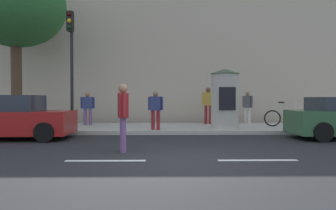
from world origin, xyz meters
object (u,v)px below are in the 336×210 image
at_px(parked_car_silver, 9,118).
at_px(pedestrian_with_backpack, 248,105).
at_px(street_tree, 16,6).
at_px(pedestrian_in_red_top, 208,102).
at_px(pedestrian_near_pole, 123,112).
at_px(bicycle_leaning, 285,118).
at_px(pedestrian_tallest, 156,107).
at_px(traffic_light, 71,51).
at_px(pedestrian_with_bag, 88,106).
at_px(poster_column, 225,98).

bearing_deg(parked_car_silver, pedestrian_with_backpack, 25.17).
bearing_deg(street_tree, pedestrian_in_red_top, 9.16).
height_order(pedestrian_near_pole, bicycle_leaning, pedestrian_near_pole).
height_order(pedestrian_tallest, bicycle_leaning, pedestrian_tallest).
bearing_deg(pedestrian_with_backpack, pedestrian_tallest, -147.53).
bearing_deg(street_tree, pedestrian_near_pole, -47.06).
bearing_deg(traffic_light, bicycle_leaning, 9.82).
bearing_deg(pedestrian_with_bag, bicycle_leaning, -6.18).
distance_m(traffic_light, pedestrian_in_red_top, 6.73).
bearing_deg(poster_column, traffic_light, -174.61).
height_order(pedestrian_with_bag, parked_car_silver, pedestrian_with_bag).
height_order(pedestrian_with_backpack, bicycle_leaning, pedestrian_with_backpack).
xyz_separation_m(pedestrian_with_backpack, pedestrian_in_red_top, (-1.89, 0.02, 0.16)).
relative_size(pedestrian_with_backpack, parked_car_silver, 0.38).
height_order(pedestrian_with_backpack, parked_car_silver, pedestrian_with_backpack).
xyz_separation_m(pedestrian_near_pole, pedestrian_in_red_top, (3.22, 7.06, 0.16)).
xyz_separation_m(street_tree, parked_car_silver, (1.10, -3.02, -4.63)).
height_order(street_tree, pedestrian_tallest, street_tree).
xyz_separation_m(traffic_light, poster_column, (6.02, 0.57, -1.80)).
bearing_deg(bicycle_leaning, poster_column, -161.19).
distance_m(poster_column, pedestrian_tallest, 2.83).
bearing_deg(traffic_light, pedestrian_near_pole, -58.58).
relative_size(traffic_light, pedestrian_with_bag, 3.01).
distance_m(pedestrian_with_backpack, bicycle_leaning, 1.99).
bearing_deg(pedestrian_tallest, parked_car_silver, -162.10).
bearing_deg(parked_car_silver, pedestrian_tallest, 17.90).
bearing_deg(pedestrian_near_pole, traffic_light, 121.42).
xyz_separation_m(poster_column, street_tree, (-8.83, 1.05, 3.97)).
bearing_deg(pedestrian_in_red_top, poster_column, -82.51).
xyz_separation_m(pedestrian_near_pole, parked_car_silver, (-4.20, 2.67, -0.33)).
distance_m(traffic_light, poster_column, 6.31).
relative_size(street_tree, bicycle_leaning, 4.03).
xyz_separation_m(traffic_light, bicycle_leaning, (8.85, 1.53, -2.65)).
distance_m(poster_column, street_tree, 9.74).
relative_size(pedestrian_with_backpack, bicycle_leaning, 0.90).
bearing_deg(street_tree, pedestrian_tallest, -13.21).
distance_m(street_tree, pedestrian_with_backpack, 11.33).
xyz_separation_m(pedestrian_with_bag, pedestrian_in_red_top, (5.65, 0.51, 0.18)).
bearing_deg(pedestrian_with_bag, poster_column, -17.80).
height_order(traffic_light, pedestrian_with_backpack, traffic_light).
height_order(traffic_light, pedestrian_near_pole, traffic_light).
relative_size(pedestrian_near_pole, bicycle_leaning, 1.02).
distance_m(pedestrian_near_pole, parked_car_silver, 4.98).
distance_m(pedestrian_with_bag, parked_car_silver, 4.27).
relative_size(poster_column, pedestrian_with_backpack, 1.54).
bearing_deg(pedestrian_tallest, pedestrian_near_pole, -99.96).
xyz_separation_m(poster_column, parked_car_silver, (-7.73, -1.96, -0.66)).
bearing_deg(pedestrian_in_red_top, street_tree, -170.84).
height_order(poster_column, pedestrian_with_backpack, poster_column).
bearing_deg(poster_column, pedestrian_with_bag, 162.20).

